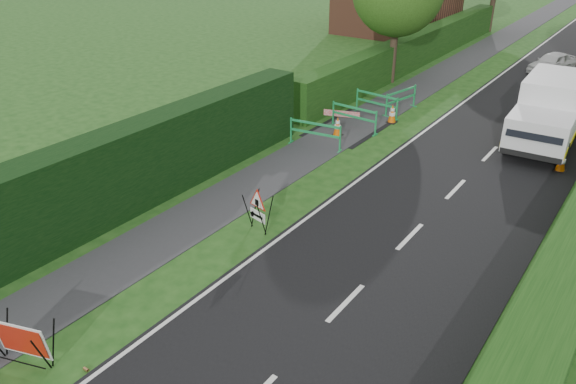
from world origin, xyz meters
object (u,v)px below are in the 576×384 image
Objects in this scene: triangle_sign at (257,207)px; hatchback_car at (552,63)px; red_rect_sign at (22,341)px; works_van at (550,111)px.

hatchback_car is (2.78, 22.26, -0.23)m from triangle_sign.
red_rect_sign is 0.41× the size of hatchback_car.
works_van is at bearing 55.03° from red_rect_sign.
triangle_sign reaches higher than hatchback_car.
works_van is (4.91, 11.39, 0.51)m from triangle_sign.
triangle_sign is at bearing -116.44° from works_van.
hatchback_car is (-2.13, 10.87, -0.74)m from works_van.
triangle_sign is at bearing -78.04° from hatchback_car.
works_van reaches higher than red_rect_sign.
hatchback_car is (3.38, 28.86, -0.02)m from red_rect_sign.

